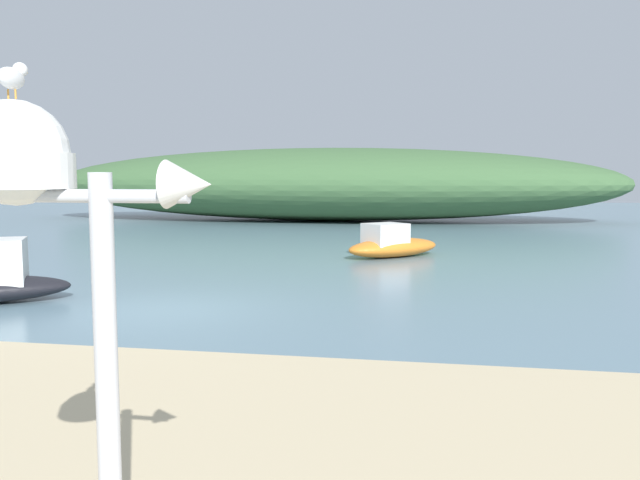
# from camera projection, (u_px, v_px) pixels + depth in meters

# --- Properties ---
(ground_plane) EXTENTS (120.00, 120.00, 0.00)m
(ground_plane) POSITION_uv_depth(u_px,v_px,m) (162.00, 311.00, 13.35)
(ground_plane) COLOR slate
(distant_hill) EXTENTS (37.01, 10.64, 4.57)m
(distant_hill) POSITION_uv_depth(u_px,v_px,m) (324.00, 184.00, 40.71)
(distant_hill) COLOR #3D6038
(distant_hill) RESTS_ON ground
(mast_structure) EXTENTS (1.36, 0.60, 2.99)m
(mast_structure) POSITION_uv_depth(u_px,v_px,m) (37.00, 195.00, 3.31)
(mast_structure) COLOR silver
(mast_structure) RESTS_ON beach_sand
(seagull_on_radar) EXTENTS (0.11, 0.27, 0.20)m
(seagull_on_radar) POSITION_uv_depth(u_px,v_px,m) (13.00, 76.00, 3.28)
(seagull_on_radar) COLOR orange
(seagull_on_radar) RESTS_ON mast_structure
(motorboat_west_reach) EXTENTS (3.68, 3.59, 1.18)m
(motorboat_west_reach) POSITION_uv_depth(u_px,v_px,m) (392.00, 244.00, 22.20)
(motorboat_west_reach) COLOR orange
(motorboat_west_reach) RESTS_ON ground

